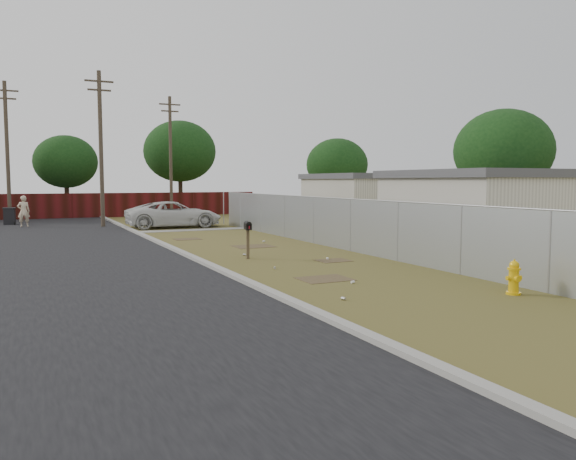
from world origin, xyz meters
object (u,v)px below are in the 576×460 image
mailbox (248,229)px  pickup_truck (174,214)px  pedestrian (24,211)px  trash_bin (10,216)px  fire_hydrant (514,278)px

mailbox → pickup_truck: pickup_truck is taller
mailbox → pedestrian: pedestrian is taller
pedestrian → pickup_truck: bearing=151.9°
trash_bin → pedestrian: bearing=-71.9°
mailbox → pickup_truck: 14.14m
trash_bin → pickup_truck: bearing=-36.2°
pickup_truck → pedestrian: size_ratio=2.95×
pickup_truck → fire_hydrant: bearing=-172.5°
fire_hydrant → trash_bin: size_ratio=0.80×
trash_bin → fire_hydrant: bearing=-68.8°
pedestrian → trash_bin: pedestrian is taller
mailbox → pickup_truck: bearing=86.4°
pedestrian → trash_bin: size_ratio=1.75×
pedestrian → trash_bin: 2.58m
fire_hydrant → pickup_truck: 22.70m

